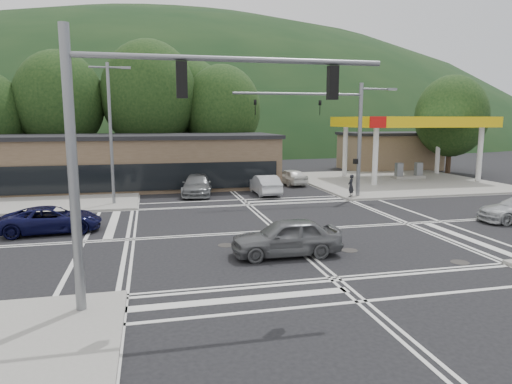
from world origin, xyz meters
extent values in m
plane|color=black|center=(0.00, 0.00, 0.00)|extent=(120.00, 120.00, 0.00)
cube|color=gray|center=(15.00, 15.00, 0.07)|extent=(16.00, 16.00, 0.15)
cube|color=gray|center=(-15.00, 15.00, 0.07)|extent=(16.00, 16.00, 0.15)
cylinder|color=silver|center=(12.00, 13.00, 2.50)|extent=(0.44, 0.44, 5.00)
cylinder|color=silver|center=(12.00, 19.00, 2.50)|extent=(0.44, 0.44, 5.00)
cylinder|color=silver|center=(22.00, 13.00, 2.50)|extent=(0.44, 0.44, 5.00)
cylinder|color=silver|center=(22.00, 19.00, 2.50)|extent=(0.44, 0.44, 5.00)
cube|color=silver|center=(17.00, 16.00, 5.30)|extent=(12.00, 8.00, 0.60)
cube|color=yellow|center=(17.00, 12.00, 5.30)|extent=(12.20, 0.25, 0.90)
cube|color=yellow|center=(17.00, 20.00, 5.30)|extent=(12.20, 0.25, 0.90)
cube|color=yellow|center=(11.00, 16.00, 5.30)|extent=(0.25, 8.20, 0.90)
cube|color=yellow|center=(23.00, 16.00, 5.30)|extent=(0.25, 8.20, 0.90)
cube|color=red|center=(11.50, 11.85, 5.30)|extent=(1.40, 0.12, 0.90)
cube|color=gray|center=(17.00, 16.00, 0.25)|extent=(3.00, 1.00, 0.30)
cube|color=slate|center=(16.00, 16.00, 0.95)|extent=(0.60, 0.50, 1.30)
cube|color=slate|center=(18.00, 16.00, 0.95)|extent=(0.60, 0.50, 1.30)
cube|color=#846B4F|center=(20.00, 25.00, 1.90)|extent=(10.00, 6.00, 3.80)
cube|color=brown|center=(-8.00, 17.00, 2.00)|extent=(24.00, 8.00, 4.00)
ellipsoid|color=black|center=(0.00, 90.00, 0.00)|extent=(252.00, 126.00, 140.00)
cylinder|color=#382619|center=(-14.00, 24.00, 2.42)|extent=(0.50, 0.50, 4.84)
ellipsoid|color=black|center=(-14.00, 24.00, 7.15)|extent=(8.00, 8.00, 9.20)
cylinder|color=#382619|center=(-6.00, 24.00, 2.64)|extent=(0.50, 0.50, 5.28)
ellipsoid|color=black|center=(-6.00, 24.00, 7.80)|extent=(9.00, 9.00, 10.35)
cylinder|color=#382619|center=(1.00, 24.00, 2.20)|extent=(0.50, 0.50, 4.40)
ellipsoid|color=black|center=(1.00, 24.00, 6.50)|extent=(7.60, 7.60, 8.74)
cylinder|color=#382619|center=(-2.00, 28.00, 2.42)|extent=(0.50, 0.50, 4.84)
ellipsoid|color=black|center=(-2.00, 28.00, 7.15)|extent=(8.40, 8.40, 9.66)
cylinder|color=#382619|center=(24.00, 20.00, 1.98)|extent=(0.50, 0.50, 3.96)
ellipsoid|color=black|center=(24.00, 20.00, 5.85)|extent=(7.20, 7.20, 8.28)
cylinder|color=slate|center=(-8.50, 9.00, 4.50)|extent=(0.20, 0.20, 9.00)
cylinder|color=slate|center=(-8.50, 9.00, 8.70)|extent=(2.20, 0.12, 0.12)
cube|color=slate|center=(-7.40, 9.00, 8.70)|extent=(0.60, 0.25, 0.15)
cylinder|color=slate|center=(8.20, 8.20, 4.00)|extent=(0.28, 0.28, 8.00)
cylinder|color=slate|center=(3.70, 8.20, 7.20)|extent=(9.00, 0.16, 0.16)
imported|color=black|center=(5.20, 8.20, 6.30)|extent=(0.16, 0.20, 1.00)
imported|color=black|center=(0.70, 8.20, 6.30)|extent=(0.16, 0.20, 1.00)
cylinder|color=slate|center=(9.40, 8.20, 7.60)|extent=(2.40, 0.12, 0.12)
cube|color=slate|center=(10.50, 8.20, 7.60)|extent=(0.70, 0.30, 0.15)
cube|color=black|center=(7.95, 8.20, 2.60)|extent=(0.25, 0.30, 0.35)
cylinder|color=slate|center=(-8.20, -8.20, 4.00)|extent=(0.28, 0.28, 8.00)
cylinder|color=slate|center=(-3.70, -8.20, 7.20)|extent=(9.00, 0.16, 0.16)
cube|color=black|center=(-5.20, -8.20, 6.60)|extent=(0.30, 0.25, 1.00)
cube|color=black|center=(-0.70, -8.20, 6.60)|extent=(0.30, 0.25, 1.00)
imported|color=#0B0C33|center=(-10.95, 2.26, 0.65)|extent=(4.85, 2.56, 1.30)
imported|color=#5D5E62|center=(-0.84, -4.05, 0.77)|extent=(4.52, 1.88, 1.53)
imported|color=silver|center=(2.12, 11.17, 0.73)|extent=(1.61, 4.43, 1.45)
imported|color=silver|center=(5.50, 15.57, 0.68)|extent=(2.29, 4.24, 1.37)
imported|color=slate|center=(-2.81, 12.05, 0.74)|extent=(2.88, 5.39, 1.49)
imported|color=black|center=(7.50, 7.86, 0.93)|extent=(0.67, 0.66, 1.56)
camera|label=1|loc=(-6.14, -21.36, 5.51)|focal=32.00mm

